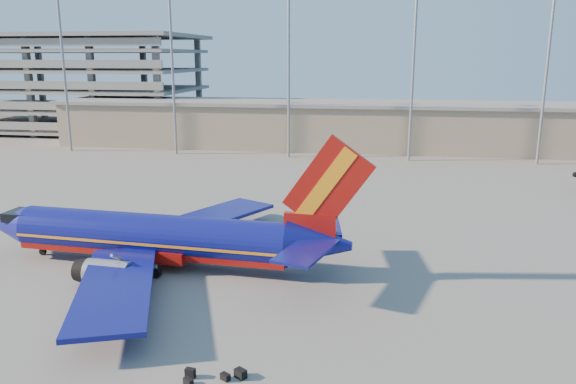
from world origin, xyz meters
The scene contains 6 objects.
ground centered at (0.00, 0.00, 0.00)m, with size 220.00×220.00×0.00m, color slate.
terminal_building centered at (10.00, 58.00, 4.32)m, with size 122.00×16.00×8.50m.
parking_garage centered at (-62.00, 74.05, 11.73)m, with size 62.00×32.00×21.40m.
light_mast_row centered at (5.00, 46.00, 17.55)m, with size 101.60×1.60×28.65m.
aircraft_main centered at (-6.99, -5.90, 2.40)m, with size 33.23×31.90×11.25m.
luggage_pile centered at (2.05, -21.32, 0.23)m, with size 3.31×1.79×0.53m.
Camera 1 is at (10.18, -46.94, 16.70)m, focal length 35.00 mm.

